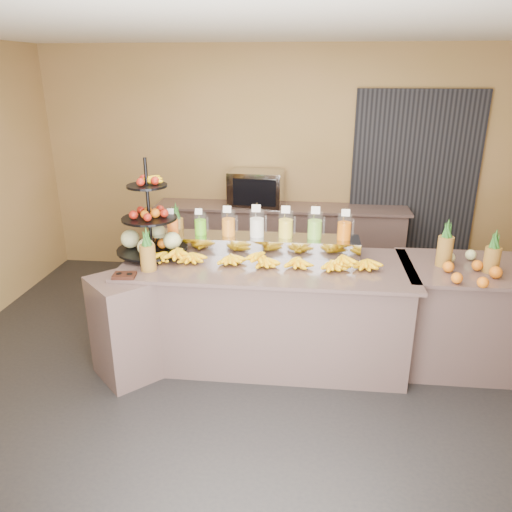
% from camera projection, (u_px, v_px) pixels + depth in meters
% --- Properties ---
extents(ground, '(6.00, 6.00, 0.00)m').
position_uv_depth(ground, '(263.00, 374.00, 4.36)').
color(ground, black).
rests_on(ground, ground).
extents(room_envelope, '(6.04, 5.02, 2.82)m').
position_uv_depth(room_envelope, '(294.00, 145.00, 4.42)').
color(room_envelope, olive).
rests_on(room_envelope, ground).
extents(buffet_counter, '(2.75, 1.25, 0.93)m').
position_uv_depth(buffet_counter, '(253.00, 313.00, 4.45)').
color(buffet_counter, '#876562').
rests_on(buffet_counter, ground).
extents(right_counter, '(1.08, 0.88, 0.93)m').
position_uv_depth(right_counter, '(459.00, 315.00, 4.40)').
color(right_counter, '#876562').
rests_on(right_counter, ground).
extents(back_ledge, '(3.10, 0.55, 0.93)m').
position_uv_depth(back_ledge, '(280.00, 241.00, 6.29)').
color(back_ledge, '#876562').
rests_on(back_ledge, ground).
extents(pitcher_tray, '(1.85, 0.30, 0.15)m').
position_uv_depth(pitcher_tray, '(257.00, 244.00, 4.56)').
color(pitcher_tray, gray).
rests_on(pitcher_tray, buffet_counter).
extents(juice_pitcher_orange_a, '(0.11, 0.11, 0.26)m').
position_uv_depth(juice_pitcher_orange_a, '(173.00, 224.00, 4.58)').
color(juice_pitcher_orange_a, silver).
rests_on(juice_pitcher_orange_a, pitcher_tray).
extents(juice_pitcher_green, '(0.11, 0.12, 0.27)m').
position_uv_depth(juice_pitcher_green, '(200.00, 225.00, 4.56)').
color(juice_pitcher_green, silver).
rests_on(juice_pitcher_green, pitcher_tray).
extents(juice_pitcher_orange_b, '(0.13, 0.13, 0.30)m').
position_uv_depth(juice_pitcher_orange_b, '(228.00, 225.00, 4.53)').
color(juice_pitcher_orange_b, silver).
rests_on(juice_pitcher_orange_b, pitcher_tray).
extents(juice_pitcher_milk, '(0.13, 0.14, 0.32)m').
position_uv_depth(juice_pitcher_milk, '(257.00, 225.00, 4.50)').
color(juice_pitcher_milk, silver).
rests_on(juice_pitcher_milk, pitcher_tray).
extents(juice_pitcher_lemon, '(0.13, 0.14, 0.32)m').
position_uv_depth(juice_pitcher_lemon, '(286.00, 226.00, 4.47)').
color(juice_pitcher_lemon, silver).
rests_on(juice_pitcher_lemon, pitcher_tray).
extents(juice_pitcher_lime, '(0.13, 0.14, 0.32)m').
position_uv_depth(juice_pitcher_lime, '(315.00, 227.00, 4.45)').
color(juice_pitcher_lime, silver).
rests_on(juice_pitcher_lime, pitcher_tray).
extents(juice_pitcher_orange_c, '(0.13, 0.13, 0.30)m').
position_uv_depth(juice_pitcher_orange_c, '(344.00, 228.00, 4.42)').
color(juice_pitcher_orange_c, silver).
rests_on(juice_pitcher_orange_c, pitcher_tray).
extents(banana_heap, '(2.00, 0.18, 0.17)m').
position_uv_depth(banana_heap, '(262.00, 257.00, 4.27)').
color(banana_heap, yellow).
rests_on(banana_heap, buffet_counter).
extents(fruit_stand, '(0.69, 0.69, 0.88)m').
position_uv_depth(fruit_stand, '(155.00, 231.00, 4.44)').
color(fruit_stand, black).
rests_on(fruit_stand, buffet_counter).
extents(condiment_caddy, '(0.19, 0.16, 0.03)m').
position_uv_depth(condiment_caddy, '(124.00, 275.00, 4.02)').
color(condiment_caddy, black).
rests_on(condiment_caddy, buffet_counter).
extents(pineapple_left_a, '(0.13, 0.13, 0.38)m').
position_uv_depth(pineapple_left_a, '(148.00, 254.00, 4.12)').
color(pineapple_left_a, brown).
rests_on(pineapple_left_a, buffet_counter).
extents(pineapple_left_b, '(0.13, 0.13, 0.40)m').
position_uv_depth(pineapple_left_b, '(177.00, 228.00, 4.78)').
color(pineapple_left_b, brown).
rests_on(pineapple_left_b, buffet_counter).
extents(right_fruit_pile, '(0.49, 0.47, 0.26)m').
position_uv_depth(right_fruit_pile, '(468.00, 264.00, 4.07)').
color(right_fruit_pile, brown).
rests_on(right_fruit_pile, right_counter).
extents(oven_warmer, '(0.68, 0.50, 0.43)m').
position_uv_depth(oven_warmer, '(256.00, 188.00, 6.09)').
color(oven_warmer, gray).
rests_on(oven_warmer, back_ledge).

